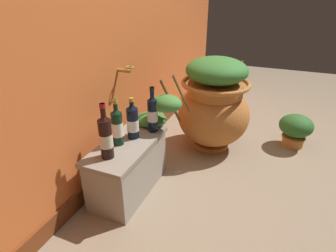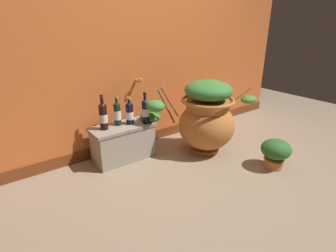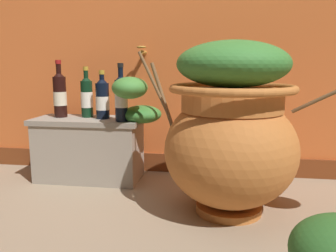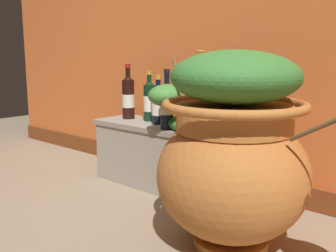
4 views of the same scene
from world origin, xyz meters
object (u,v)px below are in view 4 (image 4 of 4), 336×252
wine_bottle_middle (128,96)px  wine_bottle_right (149,100)px  wine_bottle_left (158,103)px  terracotta_urn (232,150)px  wine_bottle_back (167,103)px

wine_bottle_middle → wine_bottle_right: (0.16, 0.02, -0.01)m
wine_bottle_left → wine_bottle_middle: bearing=175.5°
wine_bottle_left → wine_bottle_right: size_ratio=0.93×
terracotta_urn → wine_bottle_right: 0.94m
wine_bottle_middle → wine_bottle_right: size_ratio=1.13×
wine_bottle_left → wine_bottle_right: (-0.12, 0.05, 0.01)m
terracotta_urn → wine_bottle_left: size_ratio=4.50×
terracotta_urn → wine_bottle_middle: terracotta_urn is taller
wine_bottle_left → wine_bottle_middle: (-0.28, 0.02, 0.02)m
terracotta_urn → wine_bottle_middle: (-1.01, 0.38, 0.12)m
wine_bottle_middle → wine_bottle_back: bearing=-13.9°
terracotta_urn → wine_bottle_right: bearing=154.3°
wine_bottle_right → wine_bottle_middle: bearing=-171.4°
wine_bottle_middle → wine_bottle_back: wine_bottle_middle is taller
terracotta_urn → wine_bottle_middle: bearing=159.2°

